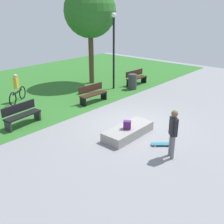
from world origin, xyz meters
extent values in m
plane|color=gray|center=(0.00, 0.00, 0.00)|extent=(28.00, 28.00, 0.00)
cube|color=#2D6B28|center=(0.00, 8.21, 0.00)|extent=(26.60, 11.58, 0.01)
cube|color=gray|center=(-0.94, -0.58, 0.18)|extent=(2.20, 0.87, 0.36)
cube|color=#4C1E66|center=(-1.09, -0.64, 0.52)|extent=(0.32, 0.34, 0.32)
cylinder|color=slate|center=(-1.17, -2.53, 0.40)|extent=(0.12, 0.12, 0.80)
cylinder|color=slate|center=(-1.32, -2.69, 0.40)|extent=(0.12, 0.12, 0.80)
cube|color=black|center=(-1.25, -2.61, 1.10)|extent=(0.37, 0.37, 0.60)
cylinder|color=black|center=(-1.13, -2.49, 1.13)|extent=(0.09, 0.09, 0.55)
cylinder|color=black|center=(-1.37, -2.73, 1.13)|extent=(0.09, 0.09, 0.55)
sphere|color=brown|center=(-1.25, -2.61, 1.54)|extent=(0.22, 0.22, 0.22)
cube|color=teal|center=(-0.76, -2.00, 0.07)|extent=(0.68, 0.73, 0.02)
cylinder|color=silver|center=(-1.00, -1.84, 0.03)|extent=(0.06, 0.06, 0.06)
cylinder|color=silver|center=(-0.88, -1.73, 0.03)|extent=(0.06, 0.06, 0.06)
cylinder|color=silver|center=(-0.63, -2.26, 0.03)|extent=(0.06, 0.06, 0.06)
cylinder|color=silver|center=(-0.51, -2.15, 0.03)|extent=(0.06, 0.06, 0.06)
cube|color=#331E14|center=(0.96, 3.18, 0.45)|extent=(1.62, 0.51, 0.06)
cube|color=#331E14|center=(0.97, 3.40, 0.73)|extent=(1.60, 0.13, 0.36)
cube|color=black|center=(1.70, 3.15, 0.23)|extent=(0.10, 0.40, 0.45)
cube|color=black|center=(0.23, 3.21, 0.23)|extent=(0.10, 0.40, 0.45)
cube|color=#331E14|center=(5.25, 3.53, 0.45)|extent=(1.62, 0.53, 0.06)
cube|color=#331E14|center=(5.26, 3.75, 0.73)|extent=(1.60, 0.15, 0.36)
cube|color=black|center=(5.99, 3.49, 0.23)|extent=(0.10, 0.40, 0.45)
cube|color=black|center=(4.52, 3.57, 0.23)|extent=(0.10, 0.40, 0.45)
cube|color=black|center=(-3.04, 3.35, 0.45)|extent=(1.64, 0.60, 0.06)
cube|color=black|center=(-3.07, 3.57, 0.73)|extent=(1.60, 0.23, 0.36)
cube|color=#2D2D33|center=(-2.31, 3.43, 0.23)|extent=(0.12, 0.40, 0.45)
cube|color=#2D2D33|center=(-3.78, 3.27, 0.23)|extent=(0.12, 0.40, 0.45)
cylinder|color=#4C3823|center=(3.70, 6.07, 1.75)|extent=(0.32, 0.32, 3.51)
sphere|color=#286623|center=(3.70, 6.07, 4.46)|extent=(3.18, 3.18, 3.18)
cylinder|color=black|center=(3.63, 4.10, 2.07)|extent=(0.12, 0.12, 4.14)
sphere|color=silver|center=(3.63, 4.10, 4.26)|extent=(0.28, 0.28, 0.28)
cylinder|color=#333338|center=(4.27, 3.14, 0.46)|extent=(0.51, 0.51, 0.93)
torus|color=black|center=(-1.12, 6.56, 0.33)|extent=(0.63, 0.45, 0.72)
torus|color=black|center=(-2.04, 5.95, 0.33)|extent=(0.63, 0.45, 0.72)
cube|color=black|center=(-1.58, 6.26, 0.53)|extent=(0.84, 0.58, 0.08)
cube|color=gold|center=(-1.58, 6.26, 1.03)|extent=(0.33, 0.31, 0.56)
sphere|color=tan|center=(-1.58, 6.26, 1.38)|extent=(0.22, 0.22, 0.22)
camera|label=1|loc=(-8.27, -6.15, 4.59)|focal=42.36mm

